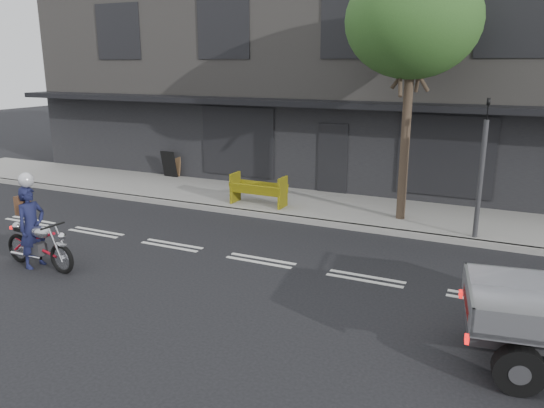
{
  "coord_description": "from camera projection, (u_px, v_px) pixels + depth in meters",
  "views": [
    {
      "loc": [
        4.96,
        -9.93,
        4.27
      ],
      "look_at": [
        0.05,
        0.5,
        1.2
      ],
      "focal_mm": 35.0,
      "sensor_mm": 36.0,
      "label": 1
    }
  ],
  "objects": [
    {
      "name": "rider",
      "position": [
        32.0,
        227.0,
        11.29
      ],
      "size": [
        0.46,
        0.67,
        1.77
      ],
      "primitive_type": "imported",
      "rotation": [
        0.0,
        0.0,
        1.51
      ],
      "color": "#15183A",
      "rests_on": "ground"
    },
    {
      "name": "construction_barrier",
      "position": [
        255.0,
        191.0,
        15.6
      ],
      "size": [
        1.71,
        0.71,
        0.95
      ],
      "primitive_type": null,
      "rotation": [
        0.0,
        0.0,
        -0.02
      ],
      "color": "yellow",
      "rests_on": "sidewalk"
    },
    {
      "name": "ground",
      "position": [
        261.0,
        261.0,
        11.83
      ],
      "size": [
        80.0,
        80.0,
        0.0
      ],
      "primitive_type": "plane",
      "color": "black",
      "rests_on": "ground"
    },
    {
      "name": "kerb",
      "position": [
        311.0,
        221.0,
        14.52
      ],
      "size": [
        32.0,
        0.2,
        0.15
      ],
      "primitive_type": "cube",
      "color": "gray",
      "rests_on": "ground"
    },
    {
      "name": "street_tree",
      "position": [
        413.0,
        21.0,
        13.23
      ],
      "size": [
        3.4,
        3.4,
        6.74
      ],
      "color": "#382B21",
      "rests_on": "ground"
    },
    {
      "name": "sandwich_board",
      "position": [
        169.0,
        164.0,
        19.67
      ],
      "size": [
        0.64,
        0.45,
        0.98
      ],
      "primitive_type": null,
      "rotation": [
        0.0,
        0.0,
        -0.06
      ],
      "color": "black",
      "rests_on": "sidewalk"
    },
    {
      "name": "motorcycle",
      "position": [
        39.0,
        244.0,
        11.32
      ],
      "size": [
        2.03,
        0.59,
        1.04
      ],
      "rotation": [
        0.0,
        0.0,
        -0.06
      ],
      "color": "black",
      "rests_on": "ground"
    },
    {
      "name": "traffic_light_pole",
      "position": [
        481.0,
        177.0,
        12.6
      ],
      "size": [
        0.12,
        0.12,
        3.5
      ],
      "color": "#2D2D30",
      "rests_on": "ground"
    },
    {
      "name": "sidewalk",
      "position": [
        330.0,
        207.0,
        15.92
      ],
      "size": [
        32.0,
        3.2,
        0.15
      ],
      "primitive_type": "cube",
      "color": "gray",
      "rests_on": "ground"
    },
    {
      "name": "building_main",
      "position": [
        389.0,
        70.0,
        20.67
      ],
      "size": [
        26.0,
        10.0,
        8.0
      ],
      "primitive_type": "cube",
      "color": "slate",
      "rests_on": "ground"
    }
  ]
}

